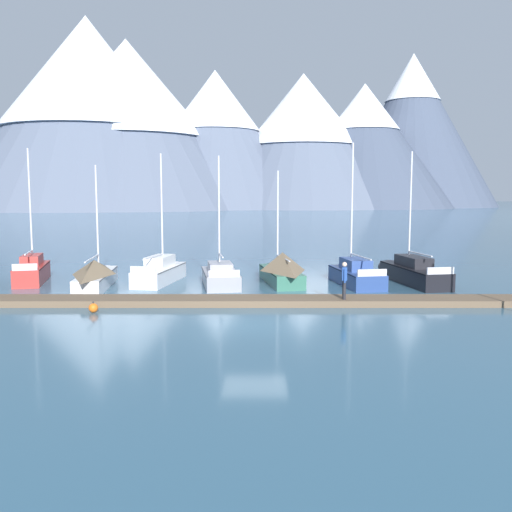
{
  "coord_description": "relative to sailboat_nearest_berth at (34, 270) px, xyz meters",
  "views": [
    {
      "loc": [
        0.04,
        -21.22,
        5.05
      ],
      "look_at": [
        0.0,
        6.0,
        2.0
      ],
      "focal_mm": 39.09,
      "sensor_mm": 36.0,
      "label": 1
    }
  ],
  "objects": [
    {
      "name": "sailboat_second_berth",
      "position": [
        4.3,
        -2.17,
        0.11
      ],
      "size": [
        2.07,
        7.27,
        6.59
      ],
      "color": "silver",
      "rests_on": "ground"
    },
    {
      "name": "mountain_east_summit",
      "position": [
        30.03,
        173.13,
        24.94
      ],
      "size": [
        74.31,
        74.31,
        47.93
      ],
      "color": "slate",
      "rests_on": "ground"
    },
    {
      "name": "sailboat_outer_slip",
      "position": [
        18.45,
        -1.02,
        -0.06
      ],
      "size": [
        2.55,
        6.07,
        7.88
      ],
      "color": "navy",
      "rests_on": "ground"
    },
    {
      "name": "person_on_dock",
      "position": [
        16.94,
        -7.18,
        0.63
      ],
      "size": [
        0.25,
        0.59,
        1.69
      ],
      "color": "#232328",
      "rests_on": "dock"
    },
    {
      "name": "sailboat_nearest_berth",
      "position": [
        0.0,
        0.0,
        0.0
      ],
      "size": [
        2.62,
        6.0,
        7.6
      ],
      "color": "#B2332D",
      "rests_on": "ground"
    },
    {
      "name": "mountain_north_horn",
      "position": [
        74.64,
        192.56,
        29.79
      ],
      "size": [
        66.42,
        66.42,
        59.6
      ],
      "color": "#424C60",
      "rests_on": "ground"
    },
    {
      "name": "mountain_shoulder_ridge",
      "position": [
        -1.5,
        169.73,
        24.71
      ],
      "size": [
        69.32,
        69.32,
        48.4
      ],
      "color": "slate",
      "rests_on": "ground"
    },
    {
      "name": "sailboat_mid_dock_port",
      "position": [
        7.51,
        -0.14,
        -0.04
      ],
      "size": [
        2.48,
        6.38,
        7.33
      ],
      "color": "white",
      "rests_on": "ground"
    },
    {
      "name": "mountain_west_summit",
      "position": [
        -44.36,
        162.33,
        34.08
      ],
      "size": [
        95.34,
        95.34,
        64.56
      ],
      "color": "slate",
      "rests_on": "ground"
    },
    {
      "name": "ground_plane",
      "position": [
        12.91,
        -10.83,
        -0.64
      ],
      "size": [
        700.0,
        700.0,
        0.0
      ],
      "primitive_type": "plane",
      "color": "#335B75"
    },
    {
      "name": "sailboat_mid_dock_starboard",
      "position": [
        10.92,
        -1.34,
        -0.11
      ],
      "size": [
        2.47,
        5.69,
        7.12
      ],
      "color": "#93939E",
      "rests_on": "ground"
    },
    {
      "name": "dock",
      "position": [
        12.91,
        -6.83,
        -0.49
      ],
      "size": [
        28.24,
        1.93,
        0.3
      ],
      "color": "brown",
      "rests_on": "ground"
    },
    {
      "name": "mooring_buoy_inner_mooring",
      "position": [
        6.0,
        -8.68,
        -0.43
      ],
      "size": [
        0.4,
        0.4,
        0.48
      ],
      "color": "orange",
      "rests_on": "ground"
    },
    {
      "name": "mountain_rear_spur",
      "position": [
        52.33,
        174.04,
        22.42
      ],
      "size": [
        64.92,
        64.92,
        44.6
      ],
      "color": "#424C60",
      "rests_on": "ground"
    },
    {
      "name": "sailboat_end_of_dock",
      "position": [
        21.8,
        -0.3,
        -0.03
      ],
      "size": [
        2.73,
        7.64,
        7.43
      ],
      "color": "black",
      "rests_on": "ground"
    },
    {
      "name": "mountain_central_massif",
      "position": [
        -31.61,
        164.65,
        30.33
      ],
      "size": [
        93.17,
        93.17,
        57.64
      ],
      "color": "slate",
      "rests_on": "ground"
    },
    {
      "name": "sailboat_far_berth",
      "position": [
        14.34,
        -0.64,
        0.2
      ],
      "size": [
        2.64,
        6.92,
        6.36
      ],
      "color": "#336B56",
      "rests_on": "ground"
    }
  ]
}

